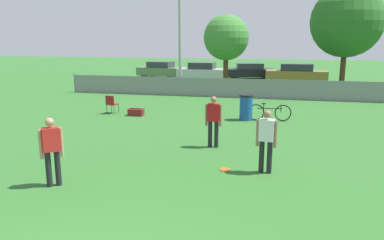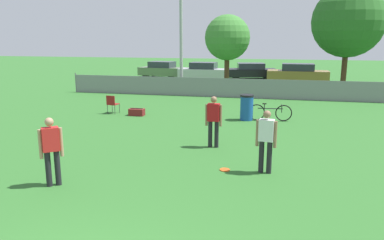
{
  "view_description": "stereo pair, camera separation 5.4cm",
  "coord_description": "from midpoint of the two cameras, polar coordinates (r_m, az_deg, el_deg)",
  "views": [
    {
      "loc": [
        2.5,
        -3.33,
        3.33
      ],
      "look_at": [
        0.17,
        6.85,
        1.05
      ],
      "focal_mm": 35.0,
      "sensor_mm": 36.0,
      "label": 1
    },
    {
      "loc": [
        2.55,
        -3.32,
        3.33
      ],
      "look_at": [
        0.17,
        6.85,
        1.05
      ],
      "focal_mm": 35.0,
      "sensor_mm": 36.0,
      "label": 2
    }
  ],
  "objects": [
    {
      "name": "frisbee_disc",
      "position": [
        9.79,
        5.18,
        -7.55
      ],
      "size": [
        0.27,
        0.27,
        0.03
      ],
      "color": "#E5591E",
      "rests_on": "ground_plane"
    },
    {
      "name": "parked_car_tan",
      "position": [
        30.32,
        15.85,
        6.86
      ],
      "size": [
        4.62,
        1.82,
        1.44
      ],
      "rotation": [
        0.0,
        0.0,
        -0.02
      ],
      "color": "black",
      "rests_on": "ground_plane"
    },
    {
      "name": "gear_bag_sideline",
      "position": [
        16.69,
        -8.33,
        1.2
      ],
      "size": [
        0.66,
        0.36,
        0.32
      ],
      "color": "maroon",
      "rests_on": "ground_plane"
    },
    {
      "name": "parked_car_silver",
      "position": [
        31.09,
        1.81,
        7.43
      ],
      "size": [
        4.04,
        1.9,
        1.42
      ],
      "rotation": [
        0.0,
        0.0,
        -0.04
      ],
      "color": "black",
      "rests_on": "ground_plane"
    },
    {
      "name": "player_receiver_white",
      "position": [
        9.5,
        11.38,
        -2.69
      ],
      "size": [
        0.52,
        0.27,
        1.61
      ],
      "rotation": [
        0.0,
        0.0,
        -0.14
      ],
      "color": "black",
      "rests_on": "ground_plane"
    },
    {
      "name": "parked_car_olive",
      "position": [
        32.96,
        -4.54,
        7.65
      ],
      "size": [
        4.13,
        2.24,
        1.38
      ],
      "rotation": [
        0.0,
        0.0,
        -0.14
      ],
      "color": "black",
      "rests_on": "ground_plane"
    },
    {
      "name": "tree_far_right",
      "position": [
        24.52,
        22.75,
        13.64
      ],
      "size": [
        4.2,
        4.2,
        6.41
      ],
      "color": "#4C331E",
      "rests_on": "ground_plane"
    },
    {
      "name": "parked_car_dark",
      "position": [
        32.14,
        8.98,
        7.38
      ],
      "size": [
        4.47,
        2.62,
        1.32
      ],
      "rotation": [
        0.0,
        0.0,
        0.2
      ],
      "color": "black",
      "rests_on": "ground_plane"
    },
    {
      "name": "light_pole",
      "position": [
        23.82,
        -1.63,
        17.6
      ],
      "size": [
        0.9,
        0.36,
        9.5
      ],
      "color": "#9E9EA3",
      "rests_on": "ground_plane"
    },
    {
      "name": "trash_bin",
      "position": [
        15.7,
        8.43,
        1.93
      ],
      "size": [
        0.56,
        0.56,
        1.06
      ],
      "color": "#194C99",
      "rests_on": "ground_plane"
    },
    {
      "name": "player_defender_red",
      "position": [
        9.07,
        -20.5,
        -3.96
      ],
      "size": [
        0.43,
        0.4,
        1.61
      ],
      "rotation": [
        0.0,
        0.0,
        0.66
      ],
      "color": "black",
      "rests_on": "ground_plane"
    },
    {
      "name": "fence_backline",
      "position": [
        21.66,
        6.38,
        4.86
      ],
      "size": [
        20.04,
        0.07,
        1.21
      ],
      "color": "gray",
      "rests_on": "ground_plane"
    },
    {
      "name": "folding_chair_sideline",
      "position": [
        17.29,
        -11.97,
        2.55
      ],
      "size": [
        0.49,
        0.49,
        0.83
      ],
      "rotation": [
        0.0,
        0.0,
        3.0
      ],
      "color": "#333338",
      "rests_on": "ground_plane"
    },
    {
      "name": "tree_near_pole",
      "position": [
        24.59,
        5.48,
        12.35
      ],
      "size": [
        2.9,
        2.9,
        4.84
      ],
      "color": "#4C331E",
      "rests_on": "ground_plane"
    },
    {
      "name": "player_thrower_red",
      "position": [
        11.56,
        3.44,
        0.21
      ],
      "size": [
        0.52,
        0.23,
        1.61
      ],
      "rotation": [
        0.0,
        0.0,
        -0.03
      ],
      "color": "black",
      "rests_on": "ground_plane"
    },
    {
      "name": "bicycle_sideline",
      "position": [
        15.75,
        11.91,
        1.15
      ],
      "size": [
        1.77,
        0.44,
        0.73
      ],
      "rotation": [
        0.0,
        0.0,
        0.08
      ],
      "color": "black",
      "rests_on": "ground_plane"
    }
  ]
}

